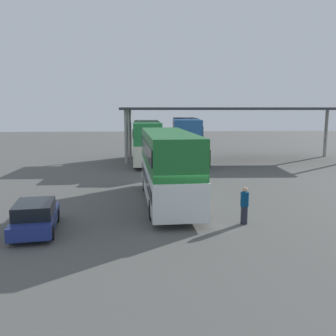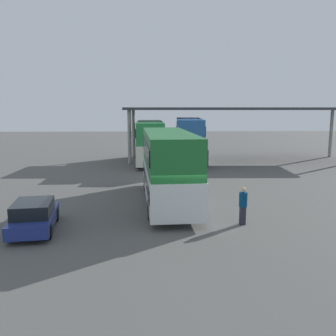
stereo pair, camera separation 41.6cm
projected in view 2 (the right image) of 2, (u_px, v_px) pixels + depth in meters
name	position (u px, v px, depth m)	size (l,w,h in m)	color
ground_plane	(177.00, 223.00, 17.07)	(140.00, 140.00, 0.00)	#545350
double_decker_main	(168.00, 164.00, 20.58)	(3.14, 10.37, 4.03)	silver
parked_hatchback	(34.00, 216.00, 15.96)	(2.25, 4.18, 1.35)	navy
double_decker_near_canopy	(150.00, 140.00, 35.93)	(2.78, 10.53, 4.09)	silver
double_decker_mid_row	(189.00, 139.00, 35.84)	(3.15, 11.43, 4.37)	white
depot_canopy	(237.00, 111.00, 37.44)	(23.20, 6.52, 5.44)	#33353A
pedestrian_waiting	(243.00, 206.00, 16.80)	(0.38, 0.38, 1.76)	#262633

